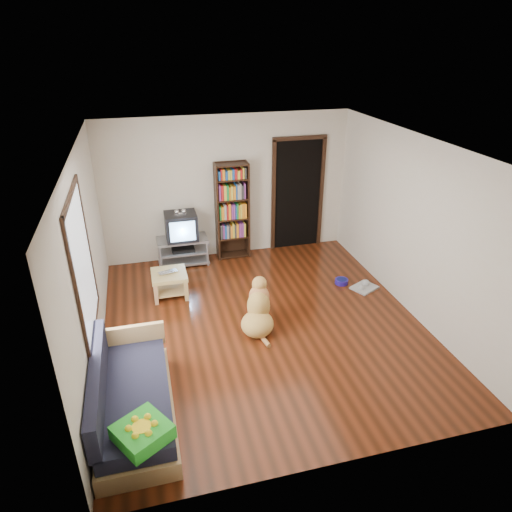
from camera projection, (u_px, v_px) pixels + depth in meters
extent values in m
plane|color=#56210E|center=(263.00, 324.00, 6.67)|extent=(5.00, 5.00, 0.00)
plane|color=white|center=(265.00, 146.00, 5.52)|extent=(5.00, 5.00, 0.00)
plane|color=beige|center=(227.00, 188.00, 8.27)|extent=(4.50, 0.00, 4.50)
plane|color=beige|center=(342.00, 360.00, 3.93)|extent=(4.50, 0.00, 4.50)
plane|color=beige|center=(87.00, 263.00, 5.59)|extent=(0.00, 5.00, 5.00)
plane|color=beige|center=(413.00, 227.00, 6.61)|extent=(0.00, 5.00, 5.00)
cube|color=green|center=(142.00, 432.00, 4.24)|extent=(0.62, 0.62, 0.15)
imported|color=#B7B8BC|center=(169.00, 273.00, 7.21)|extent=(0.34, 0.26, 0.02)
cylinder|color=#22148B|center=(342.00, 281.00, 7.73)|extent=(0.22, 0.22, 0.08)
cube|color=#ADADAD|center=(364.00, 288.00, 7.59)|extent=(0.50, 0.47, 0.03)
cube|color=white|center=(83.00, 266.00, 5.07)|extent=(0.02, 1.30, 1.60)
cube|color=black|center=(70.00, 196.00, 4.71)|extent=(0.03, 1.42, 0.06)
cube|color=black|center=(95.00, 327.00, 5.43)|extent=(0.03, 1.42, 0.06)
cube|color=black|center=(78.00, 298.00, 4.46)|extent=(0.03, 0.06, 1.70)
cube|color=black|center=(88.00, 241.00, 5.68)|extent=(0.03, 0.06, 1.70)
cube|color=black|center=(297.00, 195.00, 8.67)|extent=(0.90, 0.02, 2.10)
cube|color=black|center=(273.00, 198.00, 8.55)|extent=(0.07, 0.05, 2.14)
cube|color=black|center=(321.00, 193.00, 8.76)|extent=(0.07, 0.05, 2.14)
cube|color=black|center=(300.00, 138.00, 8.18)|extent=(1.03, 0.05, 0.07)
cube|color=#99999E|center=(182.00, 240.00, 8.21)|extent=(0.90, 0.45, 0.04)
cube|color=#99999E|center=(183.00, 251.00, 8.31)|extent=(0.86, 0.42, 0.03)
cube|color=#99999E|center=(184.00, 260.00, 8.39)|extent=(0.90, 0.45, 0.04)
cylinder|color=#99999E|center=(161.00, 258.00, 8.04)|extent=(0.04, 0.04, 0.50)
cylinder|color=#99999E|center=(208.00, 253.00, 8.23)|extent=(0.04, 0.04, 0.50)
cylinder|color=#99999E|center=(159.00, 249.00, 8.39)|extent=(0.04, 0.04, 0.50)
cylinder|color=#99999E|center=(204.00, 244.00, 8.58)|extent=(0.04, 0.04, 0.50)
cube|color=black|center=(183.00, 249.00, 8.29)|extent=(0.40, 0.30, 0.07)
cube|color=black|center=(181.00, 226.00, 8.09)|extent=(0.55, 0.48, 0.48)
cube|color=black|center=(180.00, 222.00, 8.27)|extent=(0.40, 0.14, 0.36)
cube|color=#8CBFF2|center=(183.00, 232.00, 7.88)|extent=(0.44, 0.02, 0.36)
cube|color=silver|center=(180.00, 214.00, 7.94)|extent=(0.20, 0.07, 0.02)
sphere|color=silver|center=(177.00, 212.00, 7.91)|extent=(0.09, 0.09, 0.09)
sphere|color=silver|center=(184.00, 211.00, 7.93)|extent=(0.09, 0.09, 0.09)
cube|color=black|center=(217.00, 213.00, 8.25)|extent=(0.03, 0.30, 1.80)
cube|color=black|center=(247.00, 210.00, 8.38)|extent=(0.03, 0.30, 1.80)
cube|color=black|center=(231.00, 209.00, 8.44)|extent=(0.60, 0.02, 1.80)
cube|color=black|center=(233.00, 254.00, 8.70)|extent=(0.56, 0.28, 0.02)
cube|color=black|center=(233.00, 236.00, 8.54)|extent=(0.56, 0.28, 0.03)
cube|color=black|center=(232.00, 218.00, 8.37)|extent=(0.56, 0.28, 0.02)
cube|color=black|center=(232.00, 199.00, 8.21)|extent=(0.56, 0.28, 0.02)
cube|color=black|center=(231.00, 179.00, 8.05)|extent=(0.56, 0.28, 0.02)
cube|color=black|center=(231.00, 164.00, 7.93)|extent=(0.56, 0.28, 0.02)
cube|color=tan|center=(137.00, 411.00, 4.99)|extent=(0.80, 1.80, 0.22)
cube|color=#1E1E2D|center=(134.00, 396.00, 4.90)|extent=(0.74, 1.74, 0.18)
cube|color=#1E1E2D|center=(97.00, 382.00, 4.70)|extent=(0.12, 1.74, 0.40)
cube|color=tan|center=(131.00, 336.00, 5.57)|extent=(0.80, 0.06, 0.30)
cube|color=tan|center=(169.00, 275.00, 7.25)|extent=(0.55, 0.55, 0.06)
cube|color=tan|center=(170.00, 289.00, 7.37)|extent=(0.45, 0.45, 0.03)
cube|color=tan|center=(156.00, 295.00, 7.08)|extent=(0.06, 0.06, 0.34)
cube|color=tan|center=(186.00, 291.00, 7.19)|extent=(0.06, 0.06, 0.34)
cube|color=tan|center=(154.00, 280.00, 7.49)|extent=(0.06, 0.06, 0.34)
cube|color=tan|center=(183.00, 277.00, 7.60)|extent=(0.06, 0.06, 0.34)
ellipsoid|color=tan|center=(257.00, 324.00, 6.43)|extent=(0.61, 0.63, 0.34)
ellipsoid|color=tan|center=(259.00, 306.00, 6.51)|extent=(0.44, 0.46, 0.45)
ellipsoid|color=#BE8249|center=(259.00, 296.00, 6.54)|extent=(0.37, 0.35, 0.32)
ellipsoid|color=tan|center=(259.00, 283.00, 6.51)|extent=(0.28, 0.29, 0.20)
ellipsoid|color=#B79046|center=(260.00, 281.00, 6.62)|extent=(0.14, 0.20, 0.08)
sphere|color=black|center=(261.00, 278.00, 6.69)|extent=(0.04, 0.04, 0.04)
ellipsoid|color=#BA8547|center=(254.00, 285.00, 6.49)|extent=(0.07, 0.08, 0.14)
ellipsoid|color=tan|center=(265.00, 285.00, 6.48)|extent=(0.07, 0.08, 0.14)
cylinder|color=#C7874C|center=(255.00, 307.00, 6.74)|extent=(0.11, 0.13, 0.37)
cylinder|color=gold|center=(264.00, 308.00, 6.73)|extent=(0.11, 0.13, 0.37)
sphere|color=#BD8449|center=(255.00, 315.00, 6.85)|extent=(0.10, 0.10, 0.10)
sphere|color=tan|center=(265.00, 315.00, 6.84)|extent=(0.10, 0.10, 0.10)
cylinder|color=#BF7A49|center=(264.00, 340.00, 6.29)|extent=(0.12, 0.33, 0.08)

